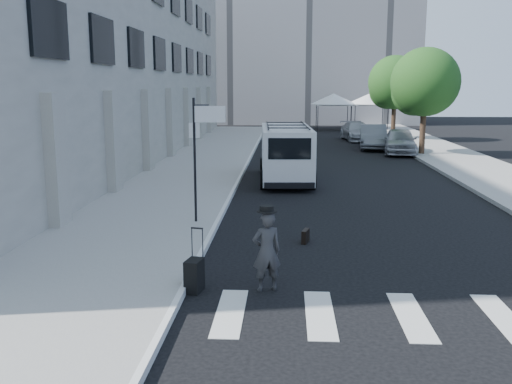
# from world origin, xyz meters

# --- Properties ---
(ground) EXTENTS (120.00, 120.00, 0.00)m
(ground) POSITION_xyz_m (0.00, 0.00, 0.00)
(ground) COLOR black
(ground) RESTS_ON ground
(sidewalk_left) EXTENTS (4.50, 48.00, 0.15)m
(sidewalk_left) POSITION_xyz_m (-4.25, 16.00, 0.07)
(sidewalk_left) COLOR gray
(sidewalk_left) RESTS_ON ground
(sidewalk_right) EXTENTS (4.00, 56.00, 0.15)m
(sidewalk_right) POSITION_xyz_m (9.00, 20.00, 0.07)
(sidewalk_right) COLOR gray
(sidewalk_right) RESTS_ON ground
(building_left) EXTENTS (10.00, 44.00, 12.00)m
(building_left) POSITION_xyz_m (-11.50, 18.00, 6.00)
(building_left) COLOR gray
(building_left) RESTS_ON ground
(building_far) EXTENTS (22.00, 12.00, 25.00)m
(building_far) POSITION_xyz_m (2.00, 50.00, 12.50)
(building_far) COLOR slate
(building_far) RESTS_ON ground
(sign_pole) EXTENTS (1.03, 0.07, 3.50)m
(sign_pole) POSITION_xyz_m (-2.36, 3.20, 2.65)
(sign_pole) COLOR black
(sign_pole) RESTS_ON sidewalk_left
(tree_near) EXTENTS (3.80, 3.83, 6.03)m
(tree_near) POSITION_xyz_m (7.50, 20.15, 3.97)
(tree_near) COLOR black
(tree_near) RESTS_ON ground
(tree_far) EXTENTS (3.80, 3.83, 6.03)m
(tree_far) POSITION_xyz_m (7.50, 29.15, 3.97)
(tree_far) COLOR black
(tree_far) RESTS_ON ground
(tent_left) EXTENTS (4.00, 4.00, 3.20)m
(tent_left) POSITION_xyz_m (4.00, 38.00, 2.71)
(tent_left) COLOR black
(tent_left) RESTS_ON ground
(tent_right) EXTENTS (4.00, 4.00, 3.20)m
(tent_right) POSITION_xyz_m (7.20, 38.50, 2.71)
(tent_right) COLOR black
(tent_right) RESTS_ON ground
(businessman) EXTENTS (0.68, 0.56, 1.60)m
(businessman) POSITION_xyz_m (-0.39, -1.86, 0.80)
(businessman) COLOR #302F31
(businessman) RESTS_ON ground
(briefcase) EXTENTS (0.23, 0.46, 0.34)m
(briefcase) POSITION_xyz_m (0.49, 1.66, 0.17)
(briefcase) COLOR black
(briefcase) RESTS_ON ground
(suitcase) EXTENTS (0.37, 0.50, 1.25)m
(suitcase) POSITION_xyz_m (-1.80, -2.00, 0.33)
(suitcase) COLOR black
(suitcase) RESTS_ON ground
(cargo_van) EXTENTS (2.37, 6.12, 2.27)m
(cargo_van) POSITION_xyz_m (-0.06, 11.21, 1.18)
(cargo_van) COLOR silver
(cargo_van) RESTS_ON ground
(parked_car_a) EXTENTS (2.37, 4.65, 1.52)m
(parked_car_a) POSITION_xyz_m (6.54, 20.89, 0.76)
(parked_car_a) COLOR #A3A5AB
(parked_car_a) RESTS_ON ground
(parked_car_b) EXTENTS (2.10, 4.72, 1.51)m
(parked_car_b) POSITION_xyz_m (5.39, 23.55, 0.75)
(parked_car_b) COLOR slate
(parked_car_b) RESTS_ON ground
(parked_car_c) EXTENTS (2.36, 4.76, 1.33)m
(parked_car_c) POSITION_xyz_m (5.00, 28.77, 0.66)
(parked_car_c) COLOR #9C9FA3
(parked_car_c) RESTS_ON ground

